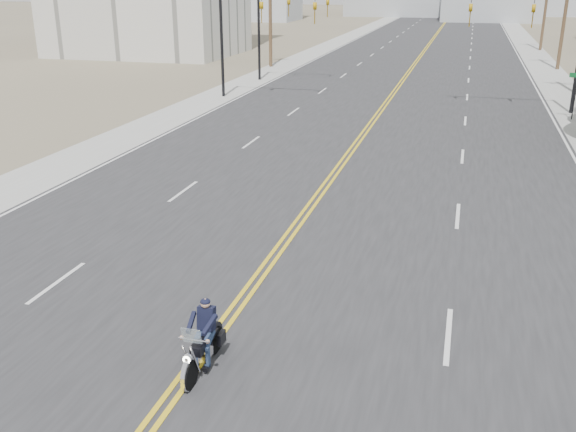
{
  "coord_description": "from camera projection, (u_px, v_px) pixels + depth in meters",
  "views": [
    {
      "loc": [
        4.87,
        -8.98,
        7.48
      ],
      "look_at": [
        0.64,
        6.36,
        1.6
      ],
      "focal_mm": 40.0,
      "sensor_mm": 36.0,
      "label": 1
    }
  ],
  "objects": [
    {
      "name": "traffic_mast_left",
      "position": [
        250.0,
        21.0,
        41.4
      ],
      "size": [
        7.1,
        0.26,
        7.0
      ],
      "color": "black",
      "rests_on": "ground"
    },
    {
      "name": "motorcyclist",
      "position": [
        202.0,
        337.0,
        12.85
      ],
      "size": [
        0.82,
        1.9,
        1.48
      ],
      "primitive_type": null,
      "rotation": [
        0.0,
        0.0,
        3.15
      ],
      "color": "black",
      "rests_on": "ground"
    },
    {
      "name": "utility_pole_left",
      "position": [
        270.0,
        4.0,
        56.56
      ],
      "size": [
        2.2,
        0.3,
        10.5
      ],
      "color": "brown",
      "rests_on": "ground"
    },
    {
      "name": "traffic_mast_right",
      "position": [
        546.0,
        27.0,
        36.91
      ],
      "size": [
        7.1,
        0.26,
        7.0
      ],
      "color": "black",
      "rests_on": "ground"
    },
    {
      "name": "street_sign",
      "position": [
        576.0,
        88.0,
        35.74
      ],
      "size": [
        0.9,
        0.06,
        2.62
      ],
      "color": "black",
      "rests_on": "ground"
    },
    {
      "name": "sidewalk_left",
      "position": [
        331.0,
        45.0,
        78.09
      ],
      "size": [
        3.0,
        200.0,
        0.01
      ],
      "primitive_type": "cube",
      "color": "#A5A5A0",
      "rests_on": "ground"
    },
    {
      "name": "sidewalk_right",
      "position": [
        531.0,
        50.0,
        72.35
      ],
      "size": [
        3.0,
        200.0,
        0.01
      ],
      "primitive_type": "cube",
      "color": "#A5A5A0",
      "rests_on": "ground"
    },
    {
      "name": "ground_plane",
      "position": [
        164.0,
        407.0,
        11.93
      ],
      "size": [
        400.0,
        400.0,
        0.0
      ],
      "primitive_type": "plane",
      "color": "#776D56",
      "rests_on": "ground"
    },
    {
      "name": "road",
      "position": [
        427.0,
        47.0,
        75.22
      ],
      "size": [
        20.0,
        200.0,
        0.01
      ],
      "primitive_type": "cube",
      "color": "#303033",
      "rests_on": "ground"
    },
    {
      "name": "traffic_mast_far",
      "position": [
        280.0,
        16.0,
        48.74
      ],
      "size": [
        6.1,
        0.26,
        7.0
      ],
      "color": "black",
      "rests_on": "ground"
    }
  ]
}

